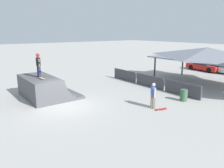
% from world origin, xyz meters
% --- Properties ---
extents(ground_plane, '(160.00, 160.00, 0.00)m').
position_xyz_m(ground_plane, '(0.00, 0.00, 0.00)').
color(ground_plane, '#A3A09B').
extents(quarter_pipe_ramp, '(4.39, 3.65, 1.60)m').
position_xyz_m(quarter_pipe_ramp, '(-2.85, -0.42, 0.72)').
color(quarter_pipe_ramp, '#4C4C51').
rests_on(quarter_pipe_ramp, ground).
extents(skater_on_deck, '(0.76, 0.29, 1.77)m').
position_xyz_m(skater_on_deck, '(-2.77, -0.70, 2.62)').
color(skater_on_deck, '#1E2347').
rests_on(skater_on_deck, quarter_pipe_ramp).
extents(skateboard_on_deck, '(0.78, 0.22, 0.09)m').
position_xyz_m(skateboard_on_deck, '(-2.07, -0.75, 1.66)').
color(skateboard_on_deck, blue).
rests_on(skateboard_on_deck, quarter_pipe_ramp).
extents(bystander_walking, '(0.63, 0.43, 1.68)m').
position_xyz_m(bystander_walking, '(3.76, 4.45, 0.93)').
color(bystander_walking, '#6B6051').
rests_on(bystander_walking, ground).
extents(skateboard_on_ground, '(0.44, 0.79, 0.09)m').
position_xyz_m(skateboard_on_ground, '(4.39, 4.57, 0.06)').
color(skateboard_on_ground, silver).
rests_on(skateboard_on_ground, ground).
extents(barrier_fence, '(10.18, 0.12, 1.05)m').
position_xyz_m(barrier_fence, '(-0.25, 8.37, 0.53)').
color(barrier_fence, '#3D3D42').
rests_on(barrier_fence, ground).
extents(pavilion_shelter, '(9.91, 5.57, 3.47)m').
position_xyz_m(pavilion_shelter, '(2.15, 13.38, 2.88)').
color(pavilion_shelter, '#2D2D33').
rests_on(pavilion_shelter, ground).
extents(trash_bin, '(0.52, 0.52, 0.85)m').
position_xyz_m(trash_bin, '(4.11, 7.30, 0.42)').
color(trash_bin, '#385B3D').
rests_on(trash_bin, ground).
extents(parked_car_red, '(4.58, 2.26, 1.27)m').
position_xyz_m(parked_car_red, '(-1.93, 20.14, 0.60)').
color(parked_car_red, red).
rests_on(parked_car_red, ground).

